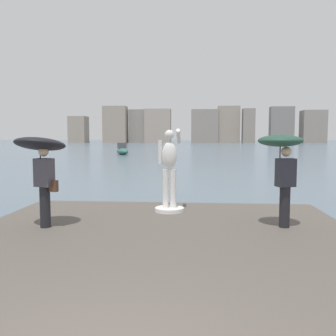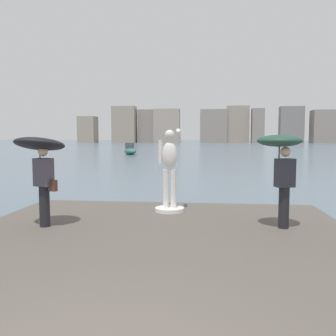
{
  "view_description": "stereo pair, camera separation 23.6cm",
  "coord_description": "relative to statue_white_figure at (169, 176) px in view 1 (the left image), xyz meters",
  "views": [
    {
      "loc": [
        0.72,
        -2.62,
        2.34
      ],
      "look_at": [
        0.0,
        6.4,
        1.55
      ],
      "focal_mm": 38.59,
      "sensor_mm": 36.0,
      "label": 1
    },
    {
      "loc": [
        0.96,
        -2.6,
        2.34
      ],
      "look_at": [
        0.0,
        6.4,
        1.55
      ],
      "focal_mm": 38.59,
      "sensor_mm": 36.0,
      "label": 2
    }
  ],
  "objects": [
    {
      "name": "onlooker_left",
      "position": [
        -2.6,
        -1.8,
        0.63
      ],
      "size": [
        1.33,
        1.35,
        1.99
      ],
      "color": "black",
      "rests_on": "pier"
    },
    {
      "name": "onlooker_right",
      "position": [
        2.5,
        -1.45,
        0.63
      ],
      "size": [
        1.17,
        1.17,
        1.98
      ],
      "color": "black",
      "rests_on": "pier"
    },
    {
      "name": "distant_skyline",
      "position": [
        -1.21,
        124.27,
        4.82
      ],
      "size": [
        92.83,
        10.49,
        13.47
      ],
      "color": "gray",
      "rests_on": "ground"
    },
    {
      "name": "boat_near",
      "position": [
        -9.02,
        37.25,
        -0.79
      ],
      "size": [
        2.77,
        3.89,
        1.52
      ],
      "color": "#336B5B",
      "rests_on": "ground"
    },
    {
      "name": "statue_white_figure",
      "position": [
        0.0,
        0.0,
        0.0
      ],
      "size": [
        0.75,
        0.94,
        2.15
      ],
      "color": "white",
      "rests_on": "pier"
    },
    {
      "name": "pier",
      "position": [
        -0.02,
        -4.17,
        -1.12
      ],
      "size": [
        7.96,
        10.87,
        0.4
      ],
      "primitive_type": "cube",
      "color": "#564F47",
      "rests_on": "ground"
    },
    {
      "name": "ground_plane",
      "position": [
        -0.02,
        33.39,
        -1.32
      ],
      "size": [
        400.0,
        400.0,
        0.0
      ],
      "primitive_type": "plane",
      "color": "slate"
    }
  ]
}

